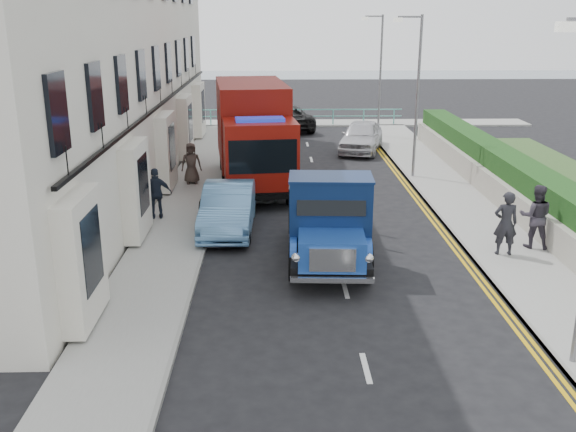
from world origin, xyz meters
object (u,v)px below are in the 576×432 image
(lamp_mid, at_px, (415,88))
(pedestrian_east_near, at_px, (506,223))
(red_lorry, at_px, (253,132))
(bedford_lorry, at_px, (330,226))
(parked_car_front, at_px, (223,213))
(lamp_far, at_px, (378,69))

(lamp_mid, relative_size, pedestrian_east_near, 3.60)
(lamp_mid, xyz_separation_m, pedestrian_east_near, (0.79, -9.78, -2.91))
(lamp_mid, xyz_separation_m, red_lorry, (-6.93, -0.85, -1.73))
(bedford_lorry, distance_m, pedestrian_east_near, 5.33)
(lamp_mid, height_order, parked_car_front, lamp_mid)
(bedford_lorry, xyz_separation_m, red_lorry, (-2.44, 9.60, 1.01))
(lamp_far, bearing_deg, bedford_lorry, -102.38)
(parked_car_front, bearing_deg, bedford_lorry, -51.55)
(red_lorry, bearing_deg, pedestrian_east_near, -55.58)
(red_lorry, xyz_separation_m, parked_car_front, (-0.85, -6.42, -1.58))
(red_lorry, bearing_deg, lamp_mid, 0.56)
(bedford_lorry, bearing_deg, lamp_mid, 69.57)
(red_lorry, relative_size, pedestrian_east_near, 4.31)
(lamp_mid, height_order, lamp_far, same)
(lamp_far, xyz_separation_m, pedestrian_east_near, (0.79, -19.78, -2.91))
(red_lorry, height_order, pedestrian_east_near, red_lorry)
(bedford_lorry, relative_size, pedestrian_east_near, 3.02)
(red_lorry, bearing_deg, parked_car_front, -103.94)
(lamp_far, height_order, red_lorry, lamp_far)
(lamp_far, height_order, parked_car_front, lamp_far)
(lamp_mid, height_order, red_lorry, lamp_mid)
(lamp_far, relative_size, red_lorry, 0.84)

